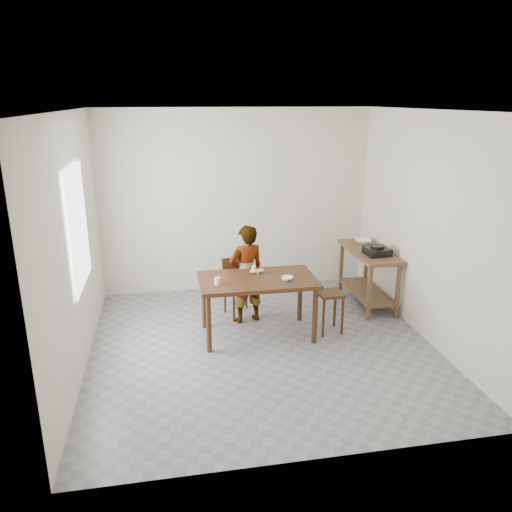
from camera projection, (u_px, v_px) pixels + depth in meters
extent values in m
cube|color=gray|center=(262.00, 347.00, 5.95)|extent=(4.00, 4.00, 0.04)
cube|color=white|center=(263.00, 108.00, 5.12)|extent=(4.00, 4.00, 0.04)
cube|color=silver|center=(236.00, 201.00, 7.43)|extent=(4.00, 0.04, 2.70)
cube|color=silver|center=(316.00, 309.00, 3.64)|extent=(4.00, 0.04, 2.70)
cube|color=silver|center=(72.00, 246.00, 5.19)|extent=(0.04, 4.00, 2.70)
cube|color=silver|center=(430.00, 228.00, 5.89)|extent=(0.04, 4.00, 2.70)
cube|color=white|center=(79.00, 227.00, 5.34)|extent=(0.02, 1.10, 1.30)
imported|color=silver|center=(246.00, 274.00, 6.43)|extent=(0.54, 0.43, 1.30)
cylinder|color=silver|center=(218.00, 281.00, 5.78)|extent=(0.07, 0.07, 0.09)
imported|color=white|center=(287.00, 278.00, 5.93)|extent=(0.16, 0.16, 0.04)
imported|color=white|center=(363.00, 241.00, 7.25)|extent=(0.28, 0.28, 0.06)
cube|color=black|center=(377.00, 251.00, 6.72)|extent=(0.32, 0.32, 0.10)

